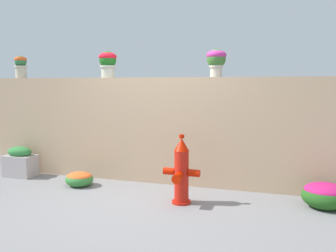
{
  "coord_description": "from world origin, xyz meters",
  "views": [
    {
      "loc": [
        1.78,
        -4.27,
        1.55
      ],
      "look_at": [
        0.18,
        0.82,
        0.92
      ],
      "focal_mm": 38.05,
      "sensor_mm": 36.0,
      "label": 1
    }
  ],
  "objects": [
    {
      "name": "fire_hydrant",
      "position": [
        0.59,
        0.08,
        0.41
      ],
      "size": [
        0.48,
        0.38,
        0.91
      ],
      "color": "red",
      "rests_on": "ground"
    },
    {
      "name": "planter_box",
      "position": [
        -2.37,
        0.6,
        0.24
      ],
      "size": [
        0.51,
        0.32,
        0.51
      ],
      "color": "#AAA09F",
      "rests_on": "ground"
    },
    {
      "name": "potted_plant_2",
      "position": [
        0.86,
        1.02,
        1.91
      ],
      "size": [
        0.3,
        0.3,
        0.41
      ],
      "color": "#BBB2A4",
      "rests_on": "stone_wall"
    },
    {
      "name": "flower_bush_right",
      "position": [
        -1.11,
        0.38,
        0.12
      ],
      "size": [
        0.43,
        0.39,
        0.22
      ],
      "color": "#377F38",
      "rests_on": "ground"
    },
    {
      "name": "ground_plane",
      "position": [
        0.0,
        0.0,
        0.0
      ],
      "size": [
        24.0,
        24.0,
        0.0
      ],
      "primitive_type": "plane",
      "color": "gray"
    },
    {
      "name": "potted_plant_0",
      "position": [
        -2.62,
        1.03,
        1.89
      ],
      "size": [
        0.22,
        0.22,
        0.4
      ],
      "color": "beige",
      "rests_on": "stone_wall"
    },
    {
      "name": "stone_wall",
      "position": [
        0.0,
        1.02,
        0.83
      ],
      "size": [
        6.04,
        0.33,
        1.65
      ],
      "primitive_type": "cube",
      "color": "tan",
      "rests_on": "ground"
    },
    {
      "name": "flower_bush_left",
      "position": [
        2.37,
        0.46,
        0.17
      ],
      "size": [
        0.58,
        0.53,
        0.33
      ],
      "color": "#23571B",
      "rests_on": "ground"
    },
    {
      "name": "potted_plant_1",
      "position": [
        -0.92,
        1.04,
        1.91
      ],
      "size": [
        0.29,
        0.29,
        0.43
      ],
      "color": "#BABAA8",
      "rests_on": "stone_wall"
    }
  ]
}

